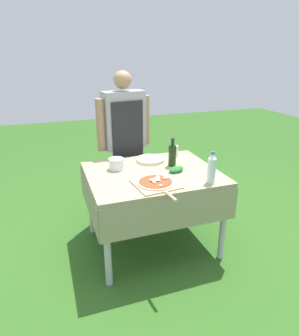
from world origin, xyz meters
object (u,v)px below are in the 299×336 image
Objects in this scene: prep_table at (152,182)px; pizza_on_peel at (156,183)px; person_cook at (124,134)px; herb_container at (176,170)px; sauce_jar at (175,152)px; mixing_tub at (116,164)px; oil_bottle at (172,155)px; water_bottle at (212,168)px; plate_stack at (150,160)px.

prep_table is 2.26× the size of pizza_on_peel.
person_cook reaches higher than herb_container.
prep_table is at bearing -137.33° from sauce_jar.
herb_container is at bearing 30.18° from pizza_on_peel.
oil_bottle is at bearing -8.89° from mixing_tub.
prep_table is 0.32m from oil_bottle.
water_bottle is 0.71m from plate_stack.
pizza_on_peel is 1.83× the size of plate_stack.
prep_table is at bearing -158.52° from oil_bottle.
water_bottle reaches higher than prep_table.
mixing_tub is (-0.28, 0.17, 0.15)m from prep_table.
plate_stack is 2.55× the size of sauce_jar.
sauce_jar is at bearing 14.23° from mixing_tub.
person_cook is at bearing 110.07° from plate_stack.
person_cook is at bearing 67.27° from mixing_tub.
oil_bottle reaches higher than mixing_tub.
sauce_jar is at bearing 42.67° from prep_table.
person_cook is 6.00× the size of water_bottle.
oil_bottle is (0.29, 0.36, 0.09)m from pizza_on_peel.
prep_table is 0.30m from pizza_on_peel.
oil_bottle is 0.48m from water_bottle.
person_cook is at bearing 112.77° from water_bottle.
person_cook is 7.35× the size of herb_container.
pizza_on_peel is 0.47m from oil_bottle.
person_cook is 14.42× the size of sauce_jar.
pizza_on_peel is at bearing -63.68° from mixing_tub.
prep_table is at bearing 87.71° from person_cook.
herb_container is (0.27, -0.75, -0.15)m from person_cook.
water_bottle reaches higher than mixing_tub.
prep_table is 0.73× the size of person_cook.
pizza_on_peel is 1.95× the size of water_bottle.
herb_container is at bearing 101.05° from person_cook.
water_bottle reaches higher than plate_stack.
mixing_tub is (-0.51, 0.08, -0.05)m from oil_bottle.
prep_table is 10.58× the size of sauce_jar.
sauce_jar is (0.13, 0.24, -0.06)m from oil_bottle.
oil_bottle is at bearing 106.88° from water_bottle.
prep_table is 0.30m from plate_stack.
sauce_jar is (0.64, 0.16, -0.00)m from mixing_tub.
person_cook is at bearing 96.15° from prep_table.
person_cook reaches higher than sauce_jar.
sauce_jar is at bearing 67.91° from herb_container.
water_bottle is (0.43, -0.10, 0.11)m from pizza_on_peel.
sauce_jar is (0.29, 0.06, 0.03)m from plate_stack.
water_bottle is at bearing -39.81° from mixing_tub.
oil_bottle is 1.01× the size of water_bottle.
person_cook is 0.56m from mixing_tub.
mixing_tub is at bearing -165.77° from sauce_jar.
sauce_jar is (0.43, 0.60, 0.03)m from pizza_on_peel.
mixing_tub reaches higher than plate_stack.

